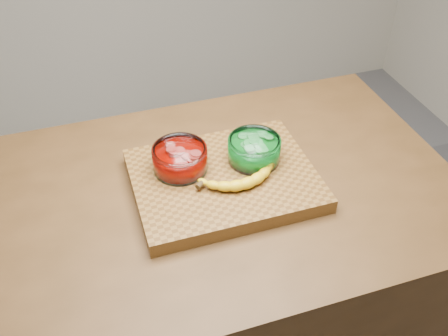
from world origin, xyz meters
name	(u,v)px	position (x,y,z in m)	size (l,w,h in m)	color
counter	(224,292)	(0.00, 0.00, 0.45)	(1.20, 0.80, 0.90)	#482D15
cutting_board	(224,180)	(0.00, 0.00, 0.92)	(0.45, 0.35, 0.04)	brown
bowl_red	(180,159)	(-0.10, 0.05, 0.97)	(0.14, 0.14, 0.06)	white
bowl_green	(254,150)	(0.09, 0.03, 0.97)	(0.13, 0.13, 0.06)	white
banana	(240,175)	(0.03, -0.03, 0.96)	(0.24, 0.12, 0.03)	gold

